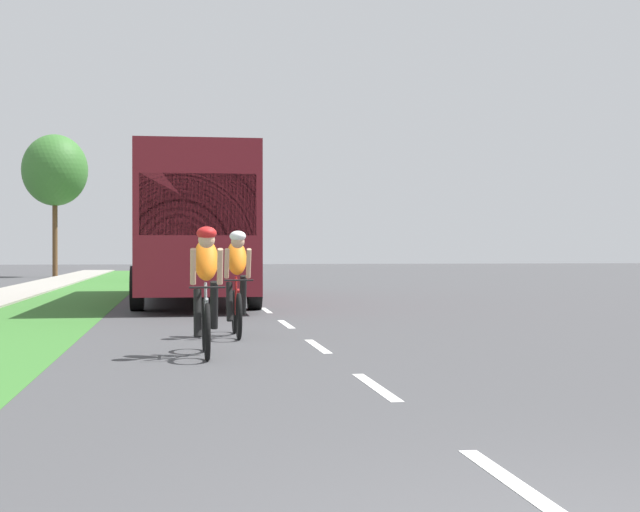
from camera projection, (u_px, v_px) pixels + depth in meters
name	position (u px, v px, depth m)	size (l,w,h in m)	color
ground_plane	(253.00, 301.00, 23.31)	(120.00, 120.00, 0.00)	#424244
grass_verge	(68.00, 303.00, 22.63)	(2.48, 70.00, 0.01)	#38722D
lane_markings_center	(243.00, 294.00, 27.26)	(0.12, 54.07, 0.01)	white
cyclist_lead	(206.00, 290.00, 11.33)	(0.42, 1.72, 1.58)	black
cyclist_trailing	(237.00, 282.00, 13.87)	(0.42, 1.72, 1.58)	black
bus_maroon	(194.00, 223.00, 23.66)	(2.78, 11.60, 3.48)	maroon
suv_black	(181.00, 258.00, 39.26)	(2.15, 4.70, 1.79)	black
pickup_silver	(188.00, 258.00, 49.94)	(2.22, 5.10, 1.64)	#A5A8AD
sedan_red	(184.00, 258.00, 60.63)	(1.98, 4.30, 1.52)	red
street_tree_far	(55.00, 171.00, 43.99)	(3.07, 3.07, 6.76)	brown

